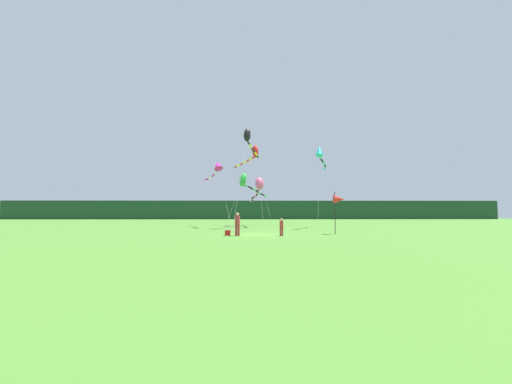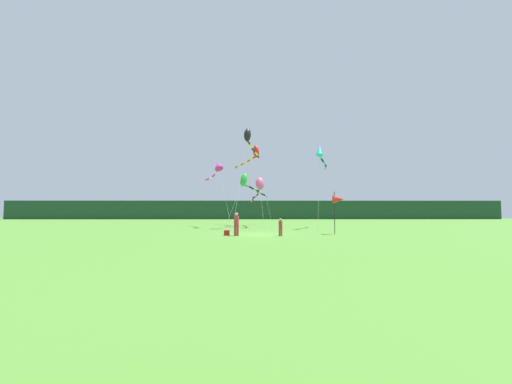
{
  "view_description": "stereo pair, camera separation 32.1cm",
  "coord_description": "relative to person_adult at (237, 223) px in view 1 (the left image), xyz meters",
  "views": [
    {
      "loc": [
        -0.63,
        -25.86,
        1.98
      ],
      "look_at": [
        0.0,
        6.0,
        3.79
      ],
      "focal_mm": 22.33,
      "sensor_mm": 36.0,
      "label": 1
    },
    {
      "loc": [
        -0.31,
        -25.86,
        1.98
      ],
      "look_at": [
        0.0,
        6.0,
        3.79
      ],
      "focal_mm": 22.33,
      "sensor_mm": 36.0,
      "label": 2
    }
  ],
  "objects": [
    {
      "name": "kite_rainbow",
      "position": [
        1.97,
        11.85,
        3.76
      ],
      "size": [
        1.66,
        8.75,
        5.81
      ],
      "color": "#B2B2B2",
      "rests_on": "ground"
    },
    {
      "name": "ground_plane",
      "position": [
        1.58,
        1.24,
        -0.99
      ],
      "size": [
        120.0,
        120.0,
        0.0
      ],
      "primitive_type": "plane",
      "color": "#4C842D"
    },
    {
      "name": "cooler_box",
      "position": [
        -0.76,
        0.28,
        -0.79
      ],
      "size": [
        0.43,
        0.33,
        0.41
      ],
      "primitive_type": "cube",
      "color": "red",
      "rests_on": "ground"
    },
    {
      "name": "kite_cyan",
      "position": [
        8.61,
        9.51,
        7.16
      ],
      "size": [
        2.53,
        7.07,
        9.06
      ],
      "color": "#B2B2B2",
      "rests_on": "ground"
    },
    {
      "name": "person_adult",
      "position": [
        0.0,
        0.0,
        0.0
      ],
      "size": [
        0.39,
        0.39,
        1.78
      ],
      "color": "#B23338",
      "rests_on": "ground"
    },
    {
      "name": "kite_red",
      "position": [
        1.46,
        16.38,
        8.37
      ],
      "size": [
        4.9,
        6.77,
        10.47
      ],
      "color": "#B2B2B2",
      "rests_on": "ground"
    },
    {
      "name": "kite_green",
      "position": [
        0.37,
        15.48,
        4.59
      ],
      "size": [
        5.28,
        7.54,
        6.74
      ],
      "color": "#B2B2B2",
      "rests_on": "ground"
    },
    {
      "name": "kite_magenta",
      "position": [
        -2.82,
        11.92,
        5.97
      ],
      "size": [
        3.86,
        7.68,
        7.79
      ],
      "color": "#B2B2B2",
      "rests_on": "ground"
    },
    {
      "name": "kite_black",
      "position": [
        0.77,
        10.33,
        9.01
      ],
      "size": [
        2.77,
        9.89,
        11.09
      ],
      "color": "#B2B2B2",
      "rests_on": "ground"
    },
    {
      "name": "distant_treeline",
      "position": [
        1.58,
        46.24,
        1.02
      ],
      "size": [
        108.0,
        3.66,
        4.03
      ],
      "primitive_type": "cube",
      "color": "#1E4228",
      "rests_on": "ground"
    },
    {
      "name": "banner_flag_pole",
      "position": [
        8.37,
        1.68,
        1.85
      ],
      "size": [
        0.9,
        0.7,
        3.51
      ],
      "color": "black",
      "rests_on": "ground"
    },
    {
      "name": "person_child",
      "position": [
        3.38,
        -0.26,
        -0.24
      ],
      "size": [
        0.3,
        0.3,
        1.35
      ],
      "color": "#B23338",
      "rests_on": "ground"
    }
  ]
}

